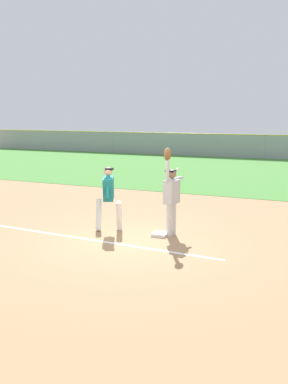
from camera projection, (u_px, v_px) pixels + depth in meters
ground_plane at (128, 242)px, 10.73m from camera, size 70.04×70.04×0.00m
outfield_grass at (243, 172)px, 23.59m from camera, size 47.18×14.97×0.01m
chalk_foul_line at (13, 228)px, 12.08m from camera, size 11.99×0.77×0.01m
first_base at (160, 234)px, 11.30m from camera, size 0.38×0.38×0.08m
fielder at (171, 193)px, 11.12m from camera, size 0.33×0.90×2.28m
runner at (109, 194)px, 11.63m from camera, size 0.89×0.81×1.72m
baseball at (177, 169)px, 11.23m from camera, size 0.07×0.07×0.07m
outfield_fence at (265, 147)px, 30.19m from camera, size 47.26×0.08×1.67m
parked_car_red at (124, 142)px, 38.14m from camera, size 4.45×2.21×1.25m
parked_car_black at (195, 143)px, 35.75m from camera, size 4.58×2.49×1.25m
parked_car_tan at (274, 146)px, 32.62m from camera, size 4.50×2.32×1.25m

